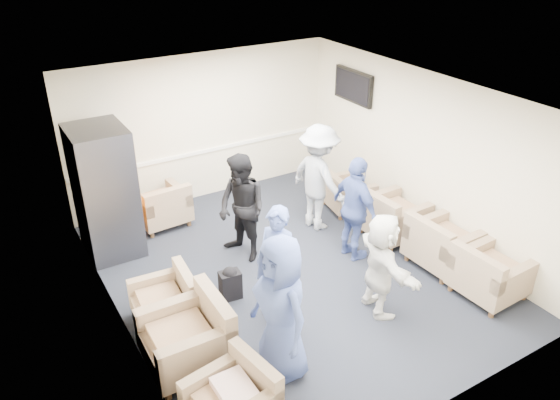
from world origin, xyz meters
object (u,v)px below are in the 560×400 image
armchair_right_midfar (391,218)px  person_front_left (281,309)px  person_back_left (242,208)px  armchair_right_near (487,276)px  vending_machine (105,192)px  armchair_left_mid (191,338)px  armchair_right_midnear (440,245)px  armchair_corner (162,207)px  person_front_right (381,264)px  armchair_left_far (168,302)px  armchair_right_far (346,194)px  person_back_right (319,178)px  person_mid_right (355,209)px  person_mid_left (277,265)px

armchair_right_midfar → person_front_left: 3.55m
person_front_left → person_back_left: person_front_left is taller
armchair_right_near → person_back_left: size_ratio=0.53×
armchair_right_near → person_back_left: bearing=40.2°
vending_machine → armchair_left_mid: bearing=-88.2°
armchair_right_midnear → armchair_corner: 4.61m
armchair_right_midnear → person_front_right: size_ratio=0.63×
armchair_left_far → armchair_right_near: 4.37m
armchair_left_far → person_front_right: size_ratio=0.55×
armchair_right_far → person_back_left: size_ratio=0.52×
armchair_right_midfar → person_back_right: (-0.83, 0.91, 0.56)m
armchair_right_near → armchair_left_far: bearing=63.4°
armchair_corner → vending_machine: size_ratio=0.43×
person_mid_right → person_front_right: (-0.52, -1.22, -0.10)m
armchair_right_midfar → armchair_corner: 3.85m
person_back_left → person_mid_right: person_back_left is taller
armchair_right_midnear → person_front_left: (-3.18, -0.61, 0.55)m
armchair_right_midfar → vending_machine: vending_machine is taller
armchair_corner → person_mid_left: (0.44, -3.11, 0.48)m
armchair_left_far → person_mid_left: size_ratio=0.50×
armchair_left_far → vending_machine: bearing=-172.0°
armchair_left_far → armchair_right_midfar: armchair_right_midfar is taller
vending_machine → person_back_right: 3.39m
person_front_left → person_back_left: (0.75, 2.37, -0.05)m
armchair_right_far → person_front_right: (-1.36, -2.52, 0.42)m
person_front_left → person_back_right: size_ratio=0.99×
vending_machine → person_front_left: 3.75m
vending_machine → person_back_left: size_ratio=1.21×
armchair_left_far → person_front_left: person_front_left is taller
person_mid_left → person_back_left: person_back_left is taller
armchair_left_far → armchair_right_far: bearing=112.8°
vending_machine → person_back_left: bearing=-36.7°
armchair_corner → vending_machine: vending_machine is taller
armchair_right_midfar → person_back_left: bearing=70.5°
armchair_left_mid → person_front_right: bearing=83.0°
armchair_right_near → person_back_left: 3.63m
armchair_corner → person_front_right: person_front_right is taller
person_back_left → person_mid_right: 1.71m
armchair_right_midfar → armchair_corner: armchair_right_midfar is taller
armchair_right_far → person_mid_left: size_ratio=0.54×
person_mid_left → person_mid_right: (1.75, 0.64, 0.02)m
person_mid_right → armchair_left_mid: bearing=105.2°
armchair_corner → person_front_right: (1.68, -3.69, 0.40)m
person_back_right → person_front_right: bearing=157.3°
person_mid_right → person_back_left: bearing=58.6°
armchair_corner → armchair_right_near: bearing=123.0°
person_back_left → person_front_left: bearing=-31.5°
armchair_right_near → person_front_right: size_ratio=0.61×
armchair_right_near → person_front_right: (-1.48, 0.55, 0.39)m
armchair_corner → person_front_left: 4.00m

